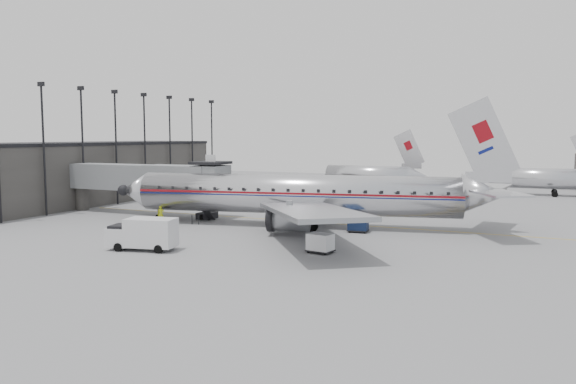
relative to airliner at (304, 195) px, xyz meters
name	(u,v)px	position (x,y,z in m)	size (l,w,h in m)	color
ground	(268,229)	(-2.60, -3.16, -3.25)	(160.00, 160.00, 0.00)	slate
terminal	(80,173)	(-36.60, 6.84, 0.75)	(12.00, 46.00, 8.00)	#3A3735
apron_line	(318,223)	(0.40, 2.84, -3.24)	(0.15, 60.00, 0.01)	gold
jet_bridge	(153,179)	(-19.26, 0.50, 0.93)	(21.00, 6.20, 7.10)	#5B5D60
floodlight_masts	(131,142)	(-30.10, 9.84, 5.11)	(0.90, 42.25, 15.25)	black
distant_aircraft_near	(369,174)	(-4.39, 38.84, -0.52)	(16.39, 3.20, 10.26)	silver
distant_aircraft_mid	(539,178)	(21.61, 42.84, -0.52)	(16.39, 3.20, 10.26)	silver
airliner	(304,195)	(0.00, 0.00, 0.00)	(40.42, 37.09, 12.92)	silver
service_van	(143,233)	(-7.25, -16.40, -1.89)	(5.83, 3.22, 2.60)	silver
baggage_cart_navy	(358,224)	(6.07, -1.16, -2.45)	(2.04, 1.63, 1.50)	#0E1A3A
baggage_cart_white	(320,243)	(6.18, -11.55, -2.43)	(2.17, 1.78, 1.53)	white
ramp_worker	(161,214)	(-14.60, -4.31, -2.31)	(0.69, 0.45, 1.88)	#C3D118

